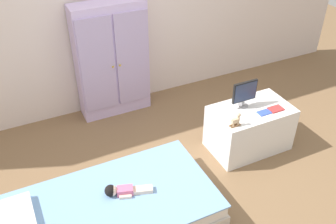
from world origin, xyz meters
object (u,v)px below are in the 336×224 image
doll (120,191)px  rocking_horse_toy (236,120)px  tv_monitor (245,93)px  book_blue (264,113)px  bed (107,214)px  wardrobe (112,60)px  tv_stand (249,128)px  book_red (276,109)px

doll → rocking_horse_toy: 1.22m
doll → tv_monitor: 1.52m
book_blue → tv_monitor: bearing=120.3°
rocking_horse_toy → book_blue: rocking_horse_toy is taller
bed → book_blue: bearing=7.3°
wardrobe → tv_stand: wardrobe is taller
doll → wardrobe: 1.65m
book_blue → wardrobe: bearing=127.9°
bed → rocking_horse_toy: rocking_horse_toy is taller
doll → tv_stand: tv_stand is taller
wardrobe → rocking_horse_toy: 1.57m
bed → book_blue: size_ratio=13.96×
bed → book_red: size_ratio=12.57×
bed → tv_stand: bearing=11.3°
doll → tv_stand: size_ratio=0.49×
bed → book_red: bearing=6.8°
tv_stand → tv_monitor: 0.40m
rocking_horse_toy → tv_monitor: bearing=43.8°
tv_stand → doll: bearing=-169.4°
bed → tv_stand: size_ratio=2.24×
book_blue → doll: bearing=-173.7°
doll → rocking_horse_toy: rocking_horse_toy is taller
bed → doll: size_ratio=4.61×
book_blue → rocking_horse_toy: bearing=-172.5°
rocking_horse_toy → book_blue: 0.37m
wardrobe → book_blue: 1.73m
doll → tv_monitor: tv_monitor is taller
book_blue → book_red: size_ratio=0.90×
tv_monitor → rocking_horse_toy: bearing=-136.2°
wardrobe → book_red: wardrobe is taller
tv_monitor → rocking_horse_toy: tv_monitor is taller
doll → tv_monitor: bearing=14.1°
wardrobe → tv_monitor: (0.95, -1.17, -0.02)m
book_red → tv_monitor: bearing=142.7°
doll → wardrobe: (0.49, 1.53, 0.37)m
doll → tv_monitor: size_ratio=1.42×
book_red → bed: bearing=-173.2°
bed → rocking_horse_toy: 1.40m
tv_stand → tv_monitor: (-0.05, 0.08, 0.39)m
doll → rocking_horse_toy: size_ratio=2.96×
wardrobe → rocking_horse_toy: size_ratio=10.00×
wardrobe → tv_stand: bearing=-51.4°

